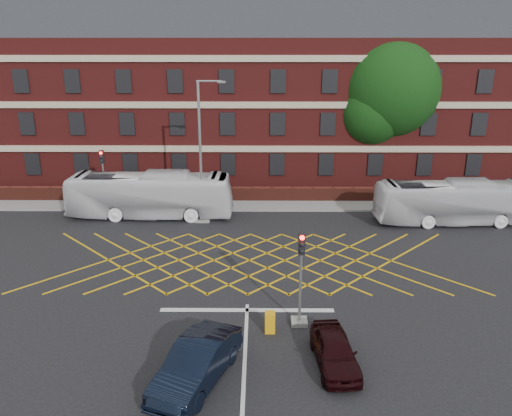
{
  "coord_description": "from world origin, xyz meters",
  "views": [
    {
      "loc": [
        0.55,
        -23.76,
        11.78
      ],
      "look_at": [
        0.38,
        1.5,
        3.3
      ],
      "focal_mm": 35.0,
      "sensor_mm": 36.0,
      "label": 1
    }
  ],
  "objects_px": {
    "car_maroon": "(335,350)",
    "traffic_light_far": "(104,184)",
    "car_navy": "(197,363)",
    "traffic_light_near": "(300,288)",
    "bus_right": "(454,202)",
    "utility_cabinet": "(270,322)",
    "direction_signs": "(75,191)",
    "deciduous_tree": "(388,95)",
    "bus_left": "(150,195)",
    "street_lamp": "(202,175)"
  },
  "relations": [
    {
      "from": "traffic_light_near",
      "to": "traffic_light_far",
      "type": "xyz_separation_m",
      "value": [
        -13.18,
        16.18,
        0.0
      ]
    },
    {
      "from": "car_maroon",
      "to": "utility_cabinet",
      "type": "distance_m",
      "value": 3.31
    },
    {
      "from": "car_navy",
      "to": "car_maroon",
      "type": "xyz_separation_m",
      "value": [
        5.12,
        1.04,
        -0.15
      ]
    },
    {
      "from": "bus_left",
      "to": "car_navy",
      "type": "xyz_separation_m",
      "value": [
        5.37,
        -17.99,
        -0.81
      ]
    },
    {
      "from": "traffic_light_far",
      "to": "street_lamp",
      "type": "height_order",
      "value": "street_lamp"
    },
    {
      "from": "bus_left",
      "to": "direction_signs",
      "type": "xyz_separation_m",
      "value": [
        -5.82,
        1.56,
        -0.21
      ]
    },
    {
      "from": "direction_signs",
      "to": "utility_cabinet",
      "type": "bearing_deg",
      "value": -49.45
    },
    {
      "from": "car_maroon",
      "to": "bus_right",
      "type": "bearing_deg",
      "value": 52.34
    },
    {
      "from": "bus_left",
      "to": "bus_right",
      "type": "relative_size",
      "value": 1.08
    },
    {
      "from": "bus_right",
      "to": "car_navy",
      "type": "height_order",
      "value": "bus_right"
    },
    {
      "from": "deciduous_tree",
      "to": "utility_cabinet",
      "type": "bearing_deg",
      "value": -113.52
    },
    {
      "from": "deciduous_tree",
      "to": "street_lamp",
      "type": "relative_size",
      "value": 1.3
    },
    {
      "from": "car_navy",
      "to": "street_lamp",
      "type": "distance_m",
      "value": 17.38
    },
    {
      "from": "bus_right",
      "to": "utility_cabinet",
      "type": "xyz_separation_m",
      "value": [
        -12.68,
        -13.54,
        -1.01
      ]
    },
    {
      "from": "bus_right",
      "to": "traffic_light_near",
      "type": "relative_size",
      "value": 2.46
    },
    {
      "from": "traffic_light_far",
      "to": "bus_right",
      "type": "bearing_deg",
      "value": -7.6
    },
    {
      "from": "traffic_light_far",
      "to": "street_lamp",
      "type": "distance_m",
      "value": 8.3
    },
    {
      "from": "direction_signs",
      "to": "traffic_light_near",
      "type": "bearing_deg",
      "value": -45.77
    },
    {
      "from": "bus_left",
      "to": "utility_cabinet",
      "type": "xyz_separation_m",
      "value": [
        8.08,
        -14.69,
        -1.13
      ]
    },
    {
      "from": "deciduous_tree",
      "to": "traffic_light_near",
      "type": "bearing_deg",
      "value": -111.29
    },
    {
      "from": "bus_left",
      "to": "traffic_light_far",
      "type": "distance_m",
      "value": 4.36
    },
    {
      "from": "bus_right",
      "to": "car_maroon",
      "type": "xyz_separation_m",
      "value": [
        -10.27,
        -15.79,
        -0.84
      ]
    },
    {
      "from": "bus_left",
      "to": "street_lamp",
      "type": "bearing_deg",
      "value": -101.68
    },
    {
      "from": "traffic_light_near",
      "to": "deciduous_tree",
      "type": "bearing_deg",
      "value": 68.71
    },
    {
      "from": "car_navy",
      "to": "traffic_light_far",
      "type": "bearing_deg",
      "value": 135.13
    },
    {
      "from": "deciduous_tree",
      "to": "utility_cabinet",
      "type": "relative_size",
      "value": 13.33
    },
    {
      "from": "bus_left",
      "to": "utility_cabinet",
      "type": "bearing_deg",
      "value": -150.03
    },
    {
      "from": "car_navy",
      "to": "direction_signs",
      "type": "height_order",
      "value": "direction_signs"
    },
    {
      "from": "direction_signs",
      "to": "deciduous_tree",
      "type": "bearing_deg",
      "value": 15.96
    },
    {
      "from": "street_lamp",
      "to": "utility_cabinet",
      "type": "bearing_deg",
      "value": -72.74
    },
    {
      "from": "bus_left",
      "to": "street_lamp",
      "type": "relative_size",
      "value": 1.21
    },
    {
      "from": "car_navy",
      "to": "traffic_light_far",
      "type": "xyz_separation_m",
      "value": [
        -9.18,
        20.11,
        0.99
      ]
    },
    {
      "from": "bus_left",
      "to": "traffic_light_near",
      "type": "relative_size",
      "value": 2.67
    },
    {
      "from": "car_navy",
      "to": "street_lamp",
      "type": "height_order",
      "value": "street_lamp"
    },
    {
      "from": "direction_signs",
      "to": "utility_cabinet",
      "type": "relative_size",
      "value": 2.4
    },
    {
      "from": "deciduous_tree",
      "to": "street_lamp",
      "type": "height_order",
      "value": "deciduous_tree"
    },
    {
      "from": "deciduous_tree",
      "to": "traffic_light_far",
      "type": "distance_m",
      "value": 23.54
    },
    {
      "from": "traffic_light_near",
      "to": "traffic_light_far",
      "type": "height_order",
      "value": "same"
    },
    {
      "from": "car_maroon",
      "to": "traffic_light_far",
      "type": "height_order",
      "value": "traffic_light_far"
    },
    {
      "from": "car_maroon",
      "to": "utility_cabinet",
      "type": "relative_size",
      "value": 4.03
    },
    {
      "from": "street_lamp",
      "to": "direction_signs",
      "type": "xyz_separation_m",
      "value": [
        -9.61,
        2.43,
        -1.91
      ]
    },
    {
      "from": "car_navy",
      "to": "traffic_light_near",
      "type": "distance_m",
      "value": 5.7
    },
    {
      "from": "direction_signs",
      "to": "car_navy",
      "type": "bearing_deg",
      "value": -60.19
    },
    {
      "from": "street_lamp",
      "to": "direction_signs",
      "type": "distance_m",
      "value": 10.09
    },
    {
      "from": "car_maroon",
      "to": "deciduous_tree",
      "type": "height_order",
      "value": "deciduous_tree"
    },
    {
      "from": "bus_right",
      "to": "car_maroon",
      "type": "bearing_deg",
      "value": 145.45
    },
    {
      "from": "street_lamp",
      "to": "bus_left",
      "type": "bearing_deg",
      "value": 167.16
    },
    {
      "from": "traffic_light_far",
      "to": "direction_signs",
      "type": "bearing_deg",
      "value": -164.42
    },
    {
      "from": "traffic_light_near",
      "to": "street_lamp",
      "type": "xyz_separation_m",
      "value": [
        -5.6,
        13.19,
        1.52
      ]
    },
    {
      "from": "car_navy",
      "to": "direction_signs",
      "type": "xyz_separation_m",
      "value": [
        -11.2,
        19.55,
        0.6
      ]
    }
  ]
}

